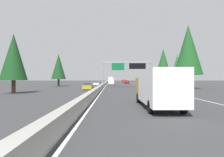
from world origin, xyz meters
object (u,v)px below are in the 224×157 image
at_px(conifer_left_near, 59,67).
at_px(box_truck_distant_b, 157,87).
at_px(bus_far_center, 111,79).
at_px(conifer_right_far, 163,63).
at_px(oncoming_far, 97,83).
at_px(conifer_left_foreground, 14,57).
at_px(minivan_mid_center, 124,81).
at_px(pickup_far_right, 111,82).
at_px(sign_gantry_overhead, 127,67).
at_px(sedan_mid_right, 127,82).
at_px(conifer_right_mid, 177,67).
at_px(sedan_far_left, 147,87).
at_px(conifer_right_near, 188,50).
at_px(sedan_mid_left, 155,88).
at_px(oncoming_near, 88,86).

bearing_deg(conifer_left_near, box_truck_distant_b, -156.13).
xyz_separation_m(bus_far_center, conifer_right_far, (-43.41, -17.58, 5.66)).
relative_size(oncoming_far, conifer_left_foreground, 0.48).
xyz_separation_m(minivan_mid_center, conifer_left_near, (-51.26, 22.34, 4.78)).
bearing_deg(pickup_far_right, conifer_left_near, 133.63).
relative_size(sign_gantry_overhead, sedan_mid_right, 2.88).
bearing_deg(conifer_right_far, pickup_far_right, 69.47).
bearing_deg(sedan_mid_right, conifer_left_foreground, 158.84).
height_order(conifer_right_mid, conifer_left_near, conifer_left_near).
xyz_separation_m(sedan_far_left, oncoming_far, (26.51, 11.89, 0.00)).
relative_size(conifer_right_mid, conifer_left_foreground, 0.92).
xyz_separation_m(sedan_mid_right, minivan_mid_center, (22.68, -0.13, 0.27)).
bearing_deg(sedan_mid_right, sedan_far_left, -179.75).
relative_size(pickup_far_right, conifer_right_far, 0.46).
bearing_deg(conifer_right_far, conifer_left_near, 104.14).
relative_size(bus_far_center, oncoming_far, 2.61).
distance_m(box_truck_distant_b, sedan_far_left, 24.22).
bearing_deg(pickup_far_right, oncoming_far, 145.22).
xyz_separation_m(sign_gantry_overhead, conifer_right_far, (15.78, -13.26, 2.05)).
distance_m(oncoming_far, conifer_right_near, 31.62).
bearing_deg(sedan_mid_right, conifer_left_near, 142.15).
distance_m(oncoming_far, conifer_right_mid, 26.67).
distance_m(box_truck_distant_b, oncoming_far, 51.16).
bearing_deg(oncoming_far, conifer_right_mid, 56.11).
bearing_deg(sedan_mid_left, conifer_left_foreground, 95.00).
height_order(bus_far_center, conifer_left_near, conifer_left_near).
distance_m(box_truck_distant_b, minivan_mid_center, 94.14).
bearing_deg(sign_gantry_overhead, bus_far_center, 4.17).
distance_m(oncoming_near, conifer_left_foreground, 15.39).
bearing_deg(box_truck_distant_b, bus_far_center, 2.30).
xyz_separation_m(sedan_mid_right, oncoming_far, (-20.94, 11.68, 0.00)).
bearing_deg(conifer_right_mid, oncoming_near, 115.22).
bearing_deg(minivan_mid_center, conifer_left_near, 156.45).
distance_m(sedan_mid_left, oncoming_near, 14.65).
bearing_deg(conifer_right_near, oncoming_far, 46.48).
distance_m(sedan_far_left, conifer_left_foreground, 24.22).
distance_m(pickup_far_right, sedan_far_left, 34.30).
xyz_separation_m(minivan_mid_center, conifer_right_near, (-64.68, -10.36, 7.79)).
xyz_separation_m(box_truck_distant_b, oncoming_far, (50.45, 8.43, -0.93)).
xyz_separation_m(bus_far_center, conifer_right_mid, (-58.69, -17.20, 3.40)).
xyz_separation_m(minivan_mid_center, oncoming_far, (-43.62, 11.81, -0.27)).
distance_m(oncoming_near, conifer_right_mid, 24.47).
bearing_deg(box_truck_distant_b, minivan_mid_center, -2.06).
relative_size(oncoming_near, conifer_left_foreground, 0.48).
bearing_deg(conifer_left_near, sedan_far_left, -130.09).
xyz_separation_m(sign_gantry_overhead, bus_far_center, (59.19, 4.31, -3.60)).
distance_m(conifer_left_foreground, conifer_left_near, 27.74).
relative_size(sedan_mid_left, minivan_mid_center, 0.88).
relative_size(sedan_far_left, oncoming_far, 1.00).
bearing_deg(conifer_right_far, box_truck_distant_b, 164.89).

